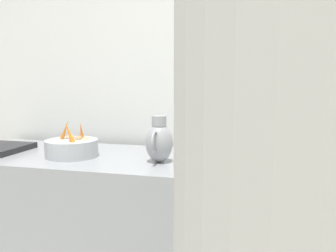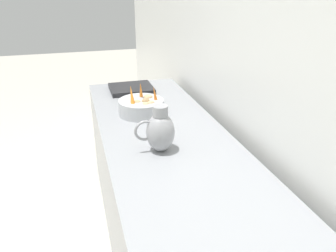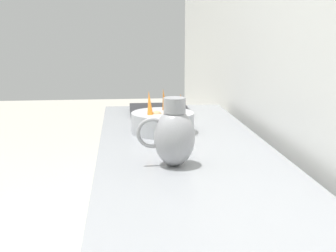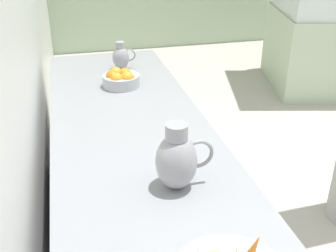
{
  "view_description": "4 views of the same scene",
  "coord_description": "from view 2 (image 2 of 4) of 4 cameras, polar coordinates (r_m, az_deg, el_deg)",
  "views": [
    {
      "loc": [
        0.41,
        0.24,
        1.32
      ],
      "look_at": [
        -1.41,
        -0.23,
        1.08
      ],
      "focal_mm": 37.53,
      "sensor_mm": 36.0,
      "label": 1
    },
    {
      "loc": [
        -1.0,
        1.23,
        1.72
      ],
      "look_at": [
        -1.4,
        -0.16,
        1.07
      ],
      "focal_mm": 35.34,
      "sensor_mm": 36.0,
      "label": 2
    },
    {
      "loc": [
        -1.2,
        1.31,
        1.38
      ],
      "look_at": [
        -1.37,
        -0.26,
        1.03
      ],
      "focal_mm": 48.41,
      "sensor_mm": 36.0,
      "label": 3
    },
    {
      "loc": [
        -1.73,
        -1.49,
        1.76
      ],
      "look_at": [
        -1.36,
        -0.03,
        1.0
      ],
      "focal_mm": 44.48,
      "sensor_mm": 36.0,
      "label": 4
    }
  ],
  "objects": [
    {
      "name": "vegetable_colander",
      "position": [
        2.23,
        -4.61,
        3.37
      ],
      "size": [
        0.3,
        0.3,
        0.22
      ],
      "color": "#ADAFB5",
      "rests_on": "prep_counter"
    },
    {
      "name": "counter_sink_basin",
      "position": [
        2.72,
        -6.35,
        6.44
      ],
      "size": [
        0.34,
        0.3,
        0.04
      ],
      "primitive_type": "cube",
      "color": "#232326",
      "rests_on": "prep_counter"
    },
    {
      "name": "prep_counter",
      "position": [
        1.88,
        3.05,
        -18.75
      ],
      "size": [
        0.74,
        3.03,
        0.88
      ],
      "primitive_type": "cube",
      "color": "gray",
      "rests_on": "ground_plane"
    },
    {
      "name": "metal_pitcher_tall",
      "position": [
        1.72,
        -1.39,
        -0.84
      ],
      "size": [
        0.21,
        0.15,
        0.25
      ],
      "color": "#939399",
      "rests_on": "prep_counter"
    }
  ]
}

